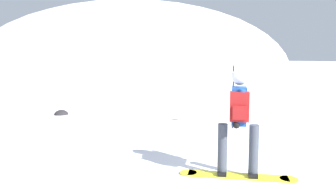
# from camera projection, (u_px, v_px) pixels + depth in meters

# --- Properties ---
(ground_plane) EXTENTS (300.00, 300.00, 0.00)m
(ground_plane) POSITION_uv_depth(u_px,v_px,m) (288.00, 187.00, 4.85)
(ground_plane) COLOR white
(ridge_peak_main) EXTENTS (35.65, 32.08, 16.25)m
(ridge_peak_main) POSITION_uv_depth(u_px,v_px,m) (139.00, 74.00, 39.09)
(ridge_peak_main) COLOR white
(ridge_peak_main) RESTS_ON ground
(snowboarder_main) EXTENTS (1.53, 1.21, 1.71)m
(snowboarder_main) POSITION_uv_depth(u_px,v_px,m) (239.00, 120.00, 5.12)
(snowboarder_main) COLOR yellow
(snowboarder_main) RESTS_ON ground
(piste_marker_near) EXTENTS (0.20, 0.20, 1.73)m
(piste_marker_near) POSITION_uv_depth(u_px,v_px,m) (233.00, 91.00, 8.75)
(piste_marker_near) COLOR black
(piste_marker_near) RESTS_ON ground
(rock_small) EXTENTS (0.45, 0.39, 0.32)m
(rock_small) POSITION_uv_depth(u_px,v_px,m) (61.00, 115.00, 10.97)
(rock_small) COLOR #282628
(rock_small) RESTS_ON ground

